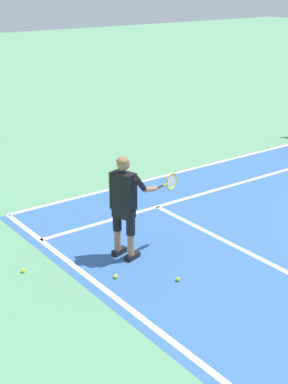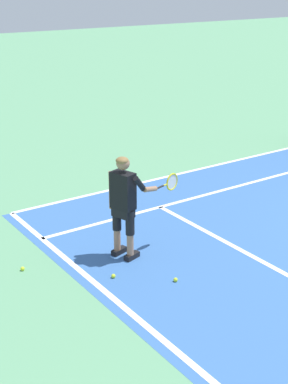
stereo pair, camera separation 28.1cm
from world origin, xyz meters
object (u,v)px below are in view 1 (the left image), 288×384
(tennis_ball_near_feet, at_px, (178,279))
(tennis_ball_by_baseline, at_px, (23,271))
(tennis_ball_mid_court, at_px, (115,277))
(tennis_player, at_px, (125,201))

(tennis_ball_near_feet, bearing_deg, tennis_ball_by_baseline, -132.74)
(tennis_ball_mid_court, bearing_deg, tennis_ball_by_baseline, -133.69)
(tennis_player, height_order, tennis_ball_near_feet, tennis_player)
(tennis_player, relative_size, tennis_ball_near_feet, 25.95)
(tennis_ball_near_feet, relative_size, tennis_ball_by_baseline, 1.00)
(tennis_ball_mid_court, bearing_deg, tennis_ball_near_feet, 48.70)
(tennis_player, distance_m, tennis_ball_mid_court, 1.20)
(tennis_player, relative_size, tennis_ball_by_baseline, 25.95)
(tennis_ball_by_baseline, distance_m, tennis_ball_mid_court, 1.45)
(tennis_player, bearing_deg, tennis_ball_by_baseline, -107.74)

